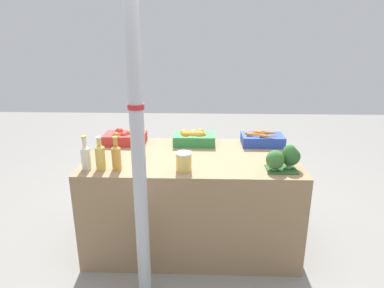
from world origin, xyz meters
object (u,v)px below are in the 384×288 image
at_px(broccoli_pile, 285,158).
at_px(juice_bottle_amber, 116,156).
at_px(apple_crate, 126,137).
at_px(pickle_jar, 184,161).
at_px(juice_bottle_golden, 100,156).
at_px(orange_crate, 194,138).
at_px(support_pole, 136,114).
at_px(juice_bottle_cloudy, 86,156).
at_px(carrot_crate, 262,139).

bearing_deg(broccoli_pile, juice_bottle_amber, -178.10).
xyz_separation_m(apple_crate, pickle_jar, (0.56, -0.62, 0.01)).
height_order(juice_bottle_golden, pickle_jar, juice_bottle_golden).
distance_m(apple_crate, orange_crate, 0.62).
relative_size(orange_crate, pickle_jar, 2.68).
bearing_deg(orange_crate, support_pole, -107.81).
relative_size(broccoli_pile, juice_bottle_golden, 1.02).
bearing_deg(apple_crate, pickle_jar, -47.70).
bearing_deg(support_pole, juice_bottle_amber, 123.51).
distance_m(orange_crate, juice_bottle_cloudy, 1.00).
bearing_deg(carrot_crate, orange_crate, 179.92).
bearing_deg(orange_crate, carrot_crate, -0.08).
xyz_separation_m(support_pole, juice_bottle_golden, (-0.35, 0.36, -0.40)).
bearing_deg(juice_bottle_cloudy, juice_bottle_golden, 0.00).
distance_m(orange_crate, juice_bottle_amber, 0.83).
distance_m(carrot_crate, broccoli_pile, 0.59).
relative_size(broccoli_pile, juice_bottle_amber, 1.01).
relative_size(support_pole, carrot_crate, 7.05).
distance_m(juice_bottle_cloudy, juice_bottle_golden, 0.11).
bearing_deg(pickle_jar, juice_bottle_cloudy, -179.70).
bearing_deg(apple_crate, broccoli_pile, -24.08).
bearing_deg(juice_bottle_amber, carrot_crate, 28.12).
distance_m(orange_crate, juice_bottle_golden, 0.92).
xyz_separation_m(broccoli_pile, juice_bottle_amber, (-1.23, -0.04, 0.01)).
height_order(support_pole, pickle_jar, support_pole).
bearing_deg(pickle_jar, juice_bottle_golden, -179.65).
height_order(apple_crate, pickle_jar, pickle_jar).
relative_size(support_pole, apple_crate, 7.05).
bearing_deg(apple_crate, orange_crate, 0.07).
distance_m(support_pole, orange_crate, 1.12).
xyz_separation_m(carrot_crate, broccoli_pile, (0.07, -0.58, 0.04)).
height_order(orange_crate, juice_bottle_golden, juice_bottle_golden).
height_order(orange_crate, broccoli_pile, broccoli_pile).
height_order(broccoli_pile, juice_bottle_golden, juice_bottle_golden).
bearing_deg(juice_bottle_golden, carrot_crate, 25.87).
bearing_deg(juice_bottle_cloudy, support_pole, -37.56).
relative_size(support_pole, juice_bottle_amber, 10.23).
xyz_separation_m(apple_crate, orange_crate, (0.62, 0.00, 0.00)).
xyz_separation_m(apple_crate, carrot_crate, (1.24, -0.00, -0.00)).
height_order(orange_crate, juice_bottle_amber, juice_bottle_amber).
bearing_deg(carrot_crate, broccoli_pile, -83.46).
height_order(orange_crate, pickle_jar, pickle_jar).
bearing_deg(carrot_crate, juice_bottle_golden, -154.13).
xyz_separation_m(juice_bottle_cloudy, pickle_jar, (0.72, 0.00, -0.03)).
relative_size(apple_crate, broccoli_pile, 1.44).
bearing_deg(pickle_jar, support_pole, -125.74).
height_order(support_pole, apple_crate, support_pole).
xyz_separation_m(orange_crate, pickle_jar, (-0.06, -0.62, 0.01)).
xyz_separation_m(carrot_crate, juice_bottle_amber, (-1.17, -0.62, 0.05)).
xyz_separation_m(juice_bottle_cloudy, juice_bottle_amber, (0.23, -0.00, 0.00)).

